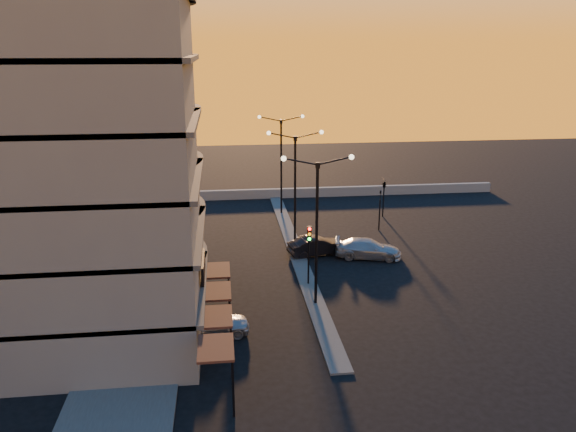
# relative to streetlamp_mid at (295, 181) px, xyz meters

# --- Properties ---
(ground) EXTENTS (120.00, 120.00, 0.00)m
(ground) POSITION_rel_streetlamp_mid_xyz_m (0.00, -10.00, -5.59)
(ground) COLOR black
(ground) RESTS_ON ground
(sidewalk_west) EXTENTS (5.00, 40.00, 0.12)m
(sidewalk_west) POSITION_rel_streetlamp_mid_xyz_m (-10.50, -6.00, -5.53)
(sidewalk_west) COLOR #4A4A48
(sidewalk_west) RESTS_ON ground
(median) EXTENTS (1.20, 36.00, 0.12)m
(median) POSITION_rel_streetlamp_mid_xyz_m (0.00, 0.00, -5.53)
(median) COLOR #4A4A48
(median) RESTS_ON ground
(parapet) EXTENTS (44.00, 0.50, 1.00)m
(parapet) POSITION_rel_streetlamp_mid_xyz_m (2.00, 16.00, -5.09)
(parapet) COLOR gray
(parapet) RESTS_ON ground
(building) EXTENTS (14.35, 17.08, 25.00)m
(building) POSITION_rel_streetlamp_mid_xyz_m (-14.00, -9.97, 6.32)
(building) COLOR slate
(building) RESTS_ON ground
(streetlamp_near) EXTENTS (4.32, 0.32, 9.51)m
(streetlamp_near) POSITION_rel_streetlamp_mid_xyz_m (0.00, -10.00, 0.00)
(streetlamp_near) COLOR black
(streetlamp_near) RESTS_ON ground
(streetlamp_mid) EXTENTS (4.32, 0.32, 9.51)m
(streetlamp_mid) POSITION_rel_streetlamp_mid_xyz_m (0.00, 0.00, 0.00)
(streetlamp_mid) COLOR black
(streetlamp_mid) RESTS_ON ground
(streetlamp_far) EXTENTS (4.32, 0.32, 9.51)m
(streetlamp_far) POSITION_rel_streetlamp_mid_xyz_m (0.00, 10.00, 0.00)
(streetlamp_far) COLOR black
(streetlamp_far) RESTS_ON ground
(traffic_light_main) EXTENTS (0.28, 0.44, 4.25)m
(traffic_light_main) POSITION_rel_streetlamp_mid_xyz_m (0.00, -7.13, -2.70)
(traffic_light_main) COLOR black
(traffic_light_main) RESTS_ON ground
(signal_east_a) EXTENTS (0.13, 0.16, 3.60)m
(signal_east_a) POSITION_rel_streetlamp_mid_xyz_m (8.00, 4.00, -3.66)
(signal_east_a) COLOR black
(signal_east_a) RESTS_ON ground
(signal_east_b) EXTENTS (0.42, 1.99, 3.60)m
(signal_east_b) POSITION_rel_streetlamp_mid_xyz_m (9.50, 8.00, -2.49)
(signal_east_b) COLOR black
(signal_east_b) RESTS_ON ground
(car_hatchback) EXTENTS (4.52, 2.22, 1.48)m
(car_hatchback) POSITION_rel_streetlamp_mid_xyz_m (-6.50, -13.28, -4.85)
(car_hatchback) COLOR #A2A4A9
(car_hatchback) RESTS_ON ground
(car_sedan) EXTENTS (4.62, 2.47, 1.45)m
(car_sedan) POSITION_rel_streetlamp_mid_xyz_m (1.50, -1.34, -4.87)
(car_sedan) COLOR black
(car_sedan) RESTS_ON ground
(car_wagon) EXTENTS (5.37, 3.16, 1.46)m
(car_wagon) POSITION_rel_streetlamp_mid_xyz_m (5.33, -2.43, -4.86)
(car_wagon) COLOR #ABAFB3
(car_wagon) RESTS_ON ground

